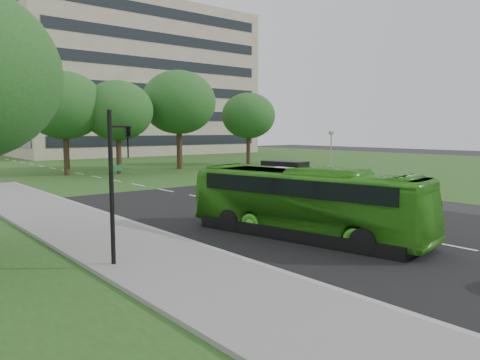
{
  "coord_description": "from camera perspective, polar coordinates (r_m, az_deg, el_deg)",
  "views": [
    {
      "loc": [
        -16.22,
        -13.96,
        4.14
      ],
      "look_at": [
        -1.2,
        4.41,
        1.6
      ],
      "focal_mm": 35.0,
      "sensor_mm": 36.0,
      "label": 1
    }
  ],
  "objects": [
    {
      "name": "tree_park_c",
      "position": [
        45.74,
        -14.68,
        8.17
      ],
      "size": [
        6.6,
        6.6,
        8.77
      ],
      "color": "black",
      "rests_on": "ground"
    },
    {
      "name": "traffic_light",
      "position": [
        14.32,
        -14.89,
        0.44
      ],
      "size": [
        0.76,
        0.21,
        4.72
      ],
      "rotation": [
        0.0,
        0.0,
        -0.16
      ],
      "color": "black",
      "rests_on": "ground"
    },
    {
      "name": "bus",
      "position": [
        18.31,
        7.98,
        -2.68
      ],
      "size": [
        4.23,
        10.02,
        2.72
      ],
      "primitive_type": "imported",
      "rotation": [
        0.0,
        0.0,
        0.21
      ],
      "color": "#36941D",
      "rests_on": "ground"
    },
    {
      "name": "tree_park_e",
      "position": [
        56.81,
        1.03,
        7.83
      ],
      "size": [
        6.46,
        6.46,
        8.62
      ],
      "color": "black",
      "rests_on": "ground"
    },
    {
      "name": "camera_pole",
      "position": [
        40.65,
        11.04,
        3.83
      ],
      "size": [
        0.37,
        0.33,
        4.03
      ],
      "rotation": [
        0.0,
        0.0,
        -0.13
      ],
      "color": "gray",
      "rests_on": "ground"
    },
    {
      "name": "sedan",
      "position": [
        37.18,
        6.36,
        0.78
      ],
      "size": [
        4.44,
        1.92,
        1.42
      ],
      "primitive_type": "imported",
      "rotation": [
        0.0,
        0.0,
        1.47
      ],
      "color": "silver",
      "rests_on": "ground"
    },
    {
      "name": "tree_park_b",
      "position": [
        45.55,
        -20.61,
        8.49
      ],
      "size": [
        7.17,
        7.17,
        9.4
      ],
      "color": "black",
      "rests_on": "ground"
    },
    {
      "name": "ground",
      "position": [
        21.79,
        9.87,
        -4.93
      ],
      "size": [
        160.0,
        160.0,
        0.0
      ],
      "primitive_type": "plane",
      "color": "black",
      "rests_on": "ground"
    },
    {
      "name": "tree_park_d",
      "position": [
        50.34,
        -7.48,
        9.36
      ],
      "size": [
        7.86,
        7.86,
        10.4
      ],
      "color": "black",
      "rests_on": "ground"
    },
    {
      "name": "office_building",
      "position": [
        85.39,
        -12.77,
        11.57
      ],
      "size": [
        40.1,
        20.1,
        25.0
      ],
      "color": "gray",
      "rests_on": "ground"
    },
    {
      "name": "street_surfaces",
      "position": [
        40.19,
        -15.84,
        0.0
      ],
      "size": [
        120.0,
        120.0,
        0.15
      ],
      "color": "black",
      "rests_on": "ground"
    }
  ]
}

